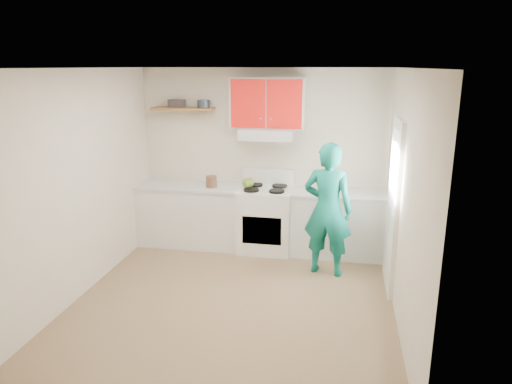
% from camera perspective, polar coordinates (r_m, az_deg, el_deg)
% --- Properties ---
extents(floor, '(3.80, 3.80, 0.00)m').
position_cam_1_polar(floor, '(5.59, -2.61, -12.86)').
color(floor, brown).
rests_on(floor, ground).
extents(ceiling, '(3.60, 3.80, 0.04)m').
position_cam_1_polar(ceiling, '(4.94, -2.98, 14.86)').
color(ceiling, white).
rests_on(ceiling, floor).
extents(back_wall, '(3.60, 0.04, 2.60)m').
position_cam_1_polar(back_wall, '(6.93, 0.82, 4.13)').
color(back_wall, beige).
rests_on(back_wall, floor).
extents(front_wall, '(3.60, 0.04, 2.60)m').
position_cam_1_polar(front_wall, '(3.39, -10.22, -8.10)').
color(front_wall, beige).
rests_on(front_wall, floor).
extents(left_wall, '(0.04, 3.80, 2.60)m').
position_cam_1_polar(left_wall, '(5.78, -20.42, 0.96)').
color(left_wall, beige).
rests_on(left_wall, floor).
extents(right_wall, '(0.04, 3.80, 2.60)m').
position_cam_1_polar(right_wall, '(5.02, 17.64, -0.86)').
color(right_wall, beige).
rests_on(right_wall, floor).
extents(door, '(0.05, 0.85, 2.05)m').
position_cam_1_polar(door, '(5.76, 16.39, -1.59)').
color(door, white).
rests_on(door, floor).
extents(door_glass, '(0.01, 0.55, 0.95)m').
position_cam_1_polar(door_glass, '(5.66, 16.43, 2.55)').
color(door_glass, white).
rests_on(door_glass, door).
extents(counter_left, '(1.52, 0.60, 0.90)m').
position_cam_1_polar(counter_left, '(7.10, -7.92, -2.82)').
color(counter_left, silver).
rests_on(counter_left, floor).
extents(counter_right, '(1.32, 0.60, 0.90)m').
position_cam_1_polar(counter_right, '(6.76, 9.95, -3.85)').
color(counter_right, silver).
rests_on(counter_right, floor).
extents(stove, '(0.76, 0.65, 0.92)m').
position_cam_1_polar(stove, '(6.81, 1.16, -3.37)').
color(stove, white).
rests_on(stove, floor).
extents(range_hood, '(0.76, 0.44, 0.15)m').
position_cam_1_polar(range_hood, '(6.63, 1.37, 7.09)').
color(range_hood, silver).
rests_on(range_hood, back_wall).
extents(upper_cabinets, '(1.02, 0.33, 0.70)m').
position_cam_1_polar(upper_cabinets, '(6.64, 1.47, 10.79)').
color(upper_cabinets, red).
rests_on(upper_cabinets, back_wall).
extents(shelf, '(0.90, 0.30, 0.04)m').
position_cam_1_polar(shelf, '(6.97, -8.88, 10.00)').
color(shelf, brown).
rests_on(shelf, back_wall).
extents(books, '(0.25, 0.21, 0.11)m').
position_cam_1_polar(books, '(7.01, -9.63, 10.60)').
color(books, '#3A3335').
rests_on(books, shelf).
extents(tin, '(0.21, 0.21, 0.11)m').
position_cam_1_polar(tin, '(6.87, -6.39, 10.63)').
color(tin, '#333D4C').
rests_on(tin, shelf).
extents(kettle, '(0.18, 0.18, 0.15)m').
position_cam_1_polar(kettle, '(6.73, -0.97, 1.14)').
color(kettle, '#5C7D23').
rests_on(kettle, stove).
extents(crock, '(0.18, 0.18, 0.19)m').
position_cam_1_polar(crock, '(6.79, -5.46, 1.18)').
color(crock, '#533624').
rests_on(crock, counter_left).
extents(cutting_board, '(0.33, 0.25, 0.02)m').
position_cam_1_polar(cutting_board, '(6.59, 8.58, -0.11)').
color(cutting_board, olive).
rests_on(cutting_board, counter_right).
extents(silicone_mat, '(0.28, 0.24, 0.01)m').
position_cam_1_polar(silicone_mat, '(6.64, 13.66, -0.30)').
color(silicone_mat, red).
rests_on(silicone_mat, counter_right).
extents(person, '(0.70, 0.53, 1.72)m').
position_cam_1_polar(person, '(5.99, 8.73, -2.12)').
color(person, '#0D7666').
rests_on(person, floor).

